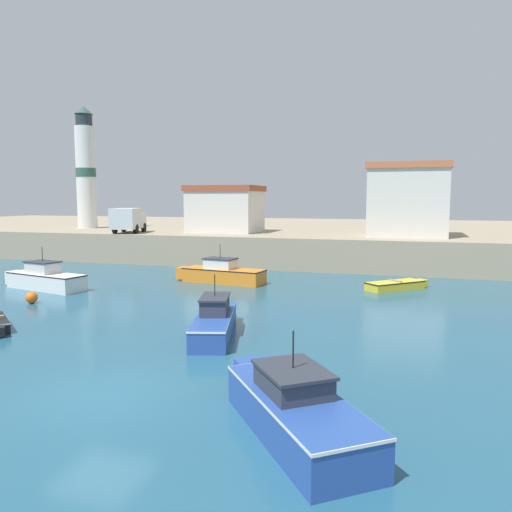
% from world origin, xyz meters
% --- Properties ---
extents(ground_plane, '(200.00, 200.00, 0.00)m').
position_xyz_m(ground_plane, '(0.00, 0.00, 0.00)').
color(ground_plane, '#235670').
extents(quay_seawall, '(120.00, 40.00, 2.55)m').
position_xyz_m(quay_seawall, '(0.00, 45.52, 1.28)').
color(quay_seawall, gray).
rests_on(quay_seawall, ground).
extents(motorboat_orange_0, '(6.43, 2.47, 2.55)m').
position_xyz_m(motorboat_orange_0, '(-3.71, 19.14, 0.62)').
color(motorboat_orange_0, orange).
rests_on(motorboat_orange_0, ground).
extents(motorboat_white_1, '(6.35, 2.83, 2.63)m').
position_xyz_m(motorboat_white_1, '(-13.38, 13.67, 0.65)').
color(motorboat_white_1, white).
rests_on(motorboat_white_1, ground).
extents(motorboat_blue_2, '(4.71, 5.55, 2.48)m').
position_xyz_m(motorboat_blue_2, '(5.75, -0.57, 0.62)').
color(motorboat_blue_2, '#284C9E').
rests_on(motorboat_blue_2, ground).
extents(dinghy_yellow_3, '(3.81, 3.74, 0.59)m').
position_xyz_m(dinghy_yellow_3, '(7.59, 19.97, 0.28)').
color(dinghy_yellow_3, yellow).
rests_on(dinghy_yellow_3, ground).
extents(motorboat_blue_5, '(2.81, 6.07, 2.48)m').
position_xyz_m(motorboat_blue_5, '(0.69, 7.01, 0.59)').
color(motorboat_blue_5, '#284C9E').
rests_on(motorboat_blue_5, ground).
extents(mooring_buoy, '(0.64, 0.64, 0.64)m').
position_xyz_m(mooring_buoy, '(-11.00, 9.84, 0.32)').
color(mooring_buoy, orange).
rests_on(mooring_buoy, ground).
extents(lighthouse, '(2.02, 2.02, 12.44)m').
position_xyz_m(lighthouse, '(-24.00, 32.97, 8.58)').
color(lighthouse, silver).
rests_on(lighthouse, quay_seawall).
extents(harbor_shed_mid_row, '(6.33, 5.31, 4.23)m').
position_xyz_m(harbor_shed_mid_row, '(-8.00, 31.40, 4.69)').
color(harbor_shed_mid_row, silver).
rests_on(harbor_shed_mid_row, quay_seawall).
extents(harbor_shed_far_end, '(6.44, 6.00, 5.88)m').
position_xyz_m(harbor_shed_far_end, '(8.00, 31.19, 5.52)').
color(harbor_shed_far_end, silver).
rests_on(harbor_shed_far_end, quay_seawall).
extents(truck_on_quay, '(2.98, 4.65, 2.20)m').
position_xyz_m(truck_on_quay, '(-15.91, 27.69, 3.77)').
color(truck_on_quay, silver).
rests_on(truck_on_quay, quay_seawall).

